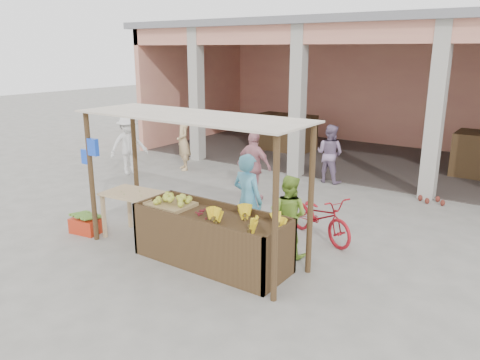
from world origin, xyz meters
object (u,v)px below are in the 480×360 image
Objects in this scene: side_table at (134,200)px; motorcycle at (320,215)px; fruit_stall at (211,240)px; vendor_blue at (248,197)px; vendor_green at (288,213)px; red_crate at (87,225)px.

motorcycle is at bearing 28.47° from side_table.
fruit_stall is 1.06m from vendor_blue.
vendor_green reaches higher than motorcycle.
fruit_stall is at bearing 46.08° from vendor_green.
red_crate is at bearing -173.23° from fruit_stall.
fruit_stall is 1.84m from side_table.
side_table is 2.83m from vendor_green.
fruit_stall is 2.81m from red_crate.
side_table reaches higher than red_crate.
motorcycle reaches higher than red_crate.
side_table is 3.40m from motorcycle.
vendor_green reaches higher than fruit_stall.
fruit_stall is 1.76× the size of vendor_green.
fruit_stall is at bearing -6.50° from side_table.
side_table is (-1.80, 0.02, 0.34)m from fruit_stall.
red_crate is 4.41m from motorcycle.
red_crate is at bearing 144.88° from motorcycle.
vendor_green is at bearing 14.36° from side_table.
side_table is 0.67× the size of motorcycle.
red_crate is at bearing -165.98° from side_table.
vendor_green is at bearing 49.48° from fruit_stall.
vendor_blue is (0.08, 0.93, 0.49)m from fruit_stall.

